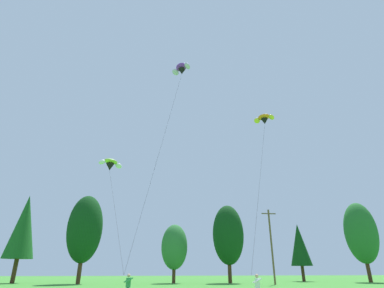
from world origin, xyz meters
TOP-DOWN VIEW (x-y plane):
  - treeline_tree_b at (-22.95, 57.20)m, footprint 4.62×4.62m
  - treeline_tree_c at (-12.42, 53.43)m, footprint 5.34×5.34m
  - treeline_tree_d at (1.84, 54.10)m, footprint 4.21×4.21m
  - treeline_tree_e at (10.66, 53.18)m, footprint 5.08×5.08m
  - treeline_tree_f at (25.69, 58.61)m, footprint 3.81×3.81m
  - treeline_tree_g at (34.81, 53.19)m, footprint 5.38×5.38m
  - utility_pole at (15.53, 47.01)m, footprint 2.20×0.26m
  - kite_flyer_near at (-3.72, 25.24)m, footprint 0.67×0.70m
  - kite_flyer_mid at (4.53, 22.78)m, footprint 0.60×0.63m
  - parafoil_kite_high_lime_white at (-7.20, 35.92)m, footprint 4.55×11.88m
  - parafoil_kite_mid_orange at (10.58, 33.34)m, footprint 7.62×11.63m
  - parafoil_kite_far_purple at (0.48, 33.45)m, footprint 5.76×9.61m

SIDE VIEW (x-z plane):
  - kite_flyer_near at x=-3.72m, z-range 0.15..1.84m
  - kite_flyer_mid at x=4.53m, z-range 0.15..1.84m
  - treeline_tree_d at x=1.84m, z-range 0.94..9.85m
  - utility_pole at x=15.53m, z-range 0.27..10.73m
  - treeline_tree_f at x=25.69m, z-range 1.27..11.31m
  - treeline_tree_e at x=10.66m, z-range 1.28..13.42m
  - treeline_tree_c at x=-12.42m, z-range 1.38..14.51m
  - treeline_tree_g at x=34.81m, z-range 1.40..14.67m
  - treeline_tree_b at x=-22.95m, z-range 1.74..15.48m
  - parafoil_kite_high_lime_white at x=-7.20m, z-range 6.97..19.04m
  - parafoil_kite_mid_orange at x=10.58m, z-range 9.86..27.60m
  - parafoil_kite_far_purple at x=0.48m, z-range 12.94..37.09m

